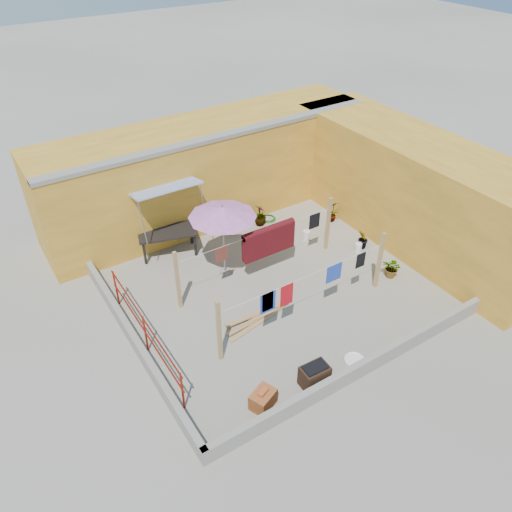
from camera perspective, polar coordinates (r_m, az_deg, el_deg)
name	(u,v)px	position (r m, az deg, el deg)	size (l,w,h in m)	color
ground	(274,290)	(14.01, 2.08, -3.92)	(80.00, 80.00, 0.00)	#9E998E
wall_back	(207,170)	(16.74, -5.59, 9.76)	(11.00, 3.27, 3.21)	gold
wall_right	(415,191)	(16.17, 17.72, 7.08)	(2.40, 9.00, 3.20)	gold
parapet_front	(362,368)	(11.95, 12.06, -12.39)	(8.30, 0.16, 0.44)	gray
parapet_left	(135,342)	(12.59, -13.64, -9.52)	(0.16, 7.30, 0.44)	gray
red_railing	(145,328)	(12.14, -12.62, -8.07)	(0.05, 4.20, 1.10)	#9C210F
clothesline_rig	(272,247)	(13.82, 1.84, 0.98)	(5.09, 2.35, 1.80)	tan
patio_umbrella	(222,212)	(13.51, -3.86, 4.99)	(2.22, 2.22, 2.27)	gray
outdoor_table	(167,233)	(15.21, -10.09, 2.56)	(1.91, 1.32, 0.81)	black
brick_stack	(263,399)	(11.16, 0.80, -16.05)	(0.67, 0.58, 0.48)	#A65326
lumber_pile	(257,318)	(13.06, 0.15, -7.15)	(2.03, 0.58, 0.12)	tan
brazier	(314,375)	(11.55, 6.69, -13.40)	(0.66, 0.45, 0.57)	#311D13
white_basin	(354,360)	(12.31, 11.18, -11.60)	(0.50, 0.50, 0.09)	white
water_jug_a	(358,247)	(15.71, 11.60, 0.97)	(0.21, 0.21, 0.34)	white
water_jug_b	(306,235)	(15.99, 5.79, 2.37)	(0.24, 0.24, 0.37)	white
green_hose	(268,218)	(17.01, 1.37, 4.33)	(0.54, 0.54, 0.08)	#1C6C18
plant_back_a	(232,221)	(16.19, -2.79, 3.97)	(0.71, 0.62, 0.79)	#255B1A
plant_back_b	(260,215)	(16.56, 0.46, 4.69)	(0.41, 0.41, 0.73)	#255B1A
plant_right_a	(333,211)	(16.92, 8.79, 5.11)	(0.42, 0.28, 0.79)	#255B1A
plant_right_b	(363,239)	(15.76, 12.14, 1.88)	(0.38, 0.30, 0.69)	#255B1A
plant_right_c	(392,268)	(14.82, 15.33, -1.34)	(0.55, 0.47, 0.61)	#255B1A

